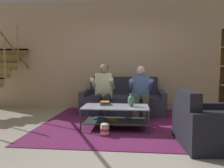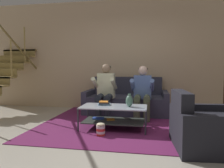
% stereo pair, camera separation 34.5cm
% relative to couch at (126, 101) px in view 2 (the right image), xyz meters
% --- Properties ---
extents(ground, '(16.80, 16.80, 0.00)m').
position_rel_couch_xyz_m(ground, '(0.14, -1.92, -0.29)').
color(ground, '#B1AB9C').
extents(back_partition, '(8.40, 0.12, 2.90)m').
position_rel_couch_xyz_m(back_partition, '(0.14, 0.54, 1.16)').
color(back_partition, '#C9AD8A').
rests_on(back_partition, ground).
extents(couch, '(1.99, 0.94, 0.88)m').
position_rel_couch_xyz_m(couch, '(0.00, 0.00, 0.00)').
color(couch, '#38394C').
rests_on(couch, ground).
extents(person_seated_left, '(0.50, 0.58, 1.20)m').
position_rel_couch_xyz_m(person_seated_left, '(-0.41, -0.56, 0.37)').
color(person_seated_left, '#232932').
rests_on(person_seated_left, ground).
extents(person_seated_right, '(0.50, 0.58, 1.16)m').
position_rel_couch_xyz_m(person_seated_right, '(0.41, -0.56, 0.35)').
color(person_seated_right, '#515A41').
rests_on(person_seated_right, ground).
extents(coffee_table, '(1.19, 0.62, 0.42)m').
position_rel_couch_xyz_m(coffee_table, '(-0.08, -1.43, -0.01)').
color(coffee_table, '#B1BCCB').
rests_on(coffee_table, ground).
extents(area_rug, '(3.00, 3.38, 0.01)m').
position_rel_couch_xyz_m(area_rug, '(-0.03, -0.84, -0.28)').
color(area_rug, '#661E4F').
rests_on(area_rug, ground).
extents(vase, '(0.13, 0.13, 0.23)m').
position_rel_couch_xyz_m(vase, '(0.22, -1.44, 0.24)').
color(vase, '#4A7260').
rests_on(vase, coffee_table).
extents(book_stack, '(0.24, 0.19, 0.07)m').
position_rel_couch_xyz_m(book_stack, '(-0.27, -1.34, 0.17)').
color(book_stack, '#6890AC').
rests_on(book_stack, coffee_table).
extents(armchair, '(0.99, 1.01, 0.80)m').
position_rel_couch_xyz_m(armchair, '(1.36, -2.17, -0.01)').
color(armchair, black).
rests_on(armchair, ground).
extents(popcorn_tub, '(0.14, 0.14, 0.22)m').
position_rel_couch_xyz_m(popcorn_tub, '(-0.21, -1.88, -0.18)').
color(popcorn_tub, red).
rests_on(popcorn_tub, ground).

